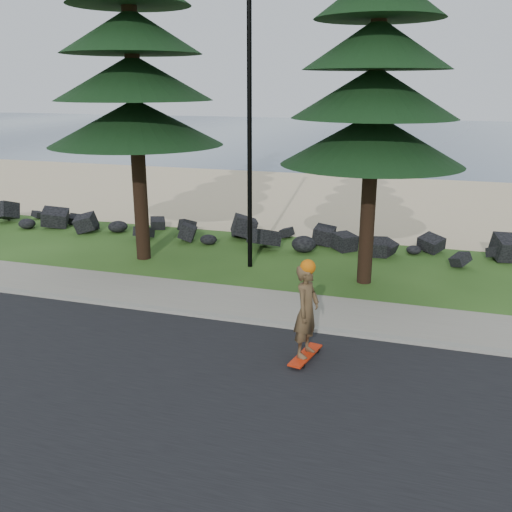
# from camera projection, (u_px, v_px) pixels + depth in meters

# --- Properties ---
(ground) EXTENTS (160.00, 160.00, 0.00)m
(ground) POSITION_uv_depth(u_px,v_px,m) (211.00, 303.00, 14.47)
(ground) COLOR #274916
(ground) RESTS_ON ground
(road) EXTENTS (160.00, 7.00, 0.02)m
(road) POSITION_uv_depth(u_px,v_px,m) (119.00, 390.00, 10.36)
(road) COLOR black
(road) RESTS_ON ground
(kerb) EXTENTS (160.00, 0.20, 0.10)m
(kerb) POSITION_uv_depth(u_px,v_px,m) (197.00, 315.00, 13.63)
(kerb) COLOR gray
(kerb) RESTS_ON ground
(sidewalk) EXTENTS (160.00, 2.00, 0.08)m
(sidewalk) POSITION_uv_depth(u_px,v_px,m) (214.00, 299.00, 14.64)
(sidewalk) COLOR gray
(sidewalk) RESTS_ON ground
(beach_sand) EXTENTS (160.00, 15.00, 0.01)m
(beach_sand) POSITION_uv_depth(u_px,v_px,m) (322.00, 198.00, 27.70)
(beach_sand) COLOR beige
(beach_sand) RESTS_ON ground
(ocean) EXTENTS (160.00, 58.00, 0.01)m
(ocean) POSITION_uv_depth(u_px,v_px,m) (388.00, 135.00, 61.03)
(ocean) COLOR #364C68
(ocean) RESTS_ON ground
(seawall_boulders) EXTENTS (60.00, 2.40, 1.10)m
(seawall_boulders) POSITION_uv_depth(u_px,v_px,m) (272.00, 246.00, 19.58)
(seawall_boulders) COLOR black
(seawall_boulders) RESTS_ON ground
(lamp_post) EXTENTS (0.25, 0.14, 8.14)m
(lamp_post) POSITION_uv_depth(u_px,v_px,m) (250.00, 128.00, 16.19)
(lamp_post) COLOR black
(lamp_post) RESTS_ON ground
(skateboarder) EXTENTS (0.57, 1.16, 2.10)m
(skateboarder) POSITION_uv_depth(u_px,v_px,m) (307.00, 311.00, 11.19)
(skateboarder) COLOR red
(skateboarder) RESTS_ON ground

